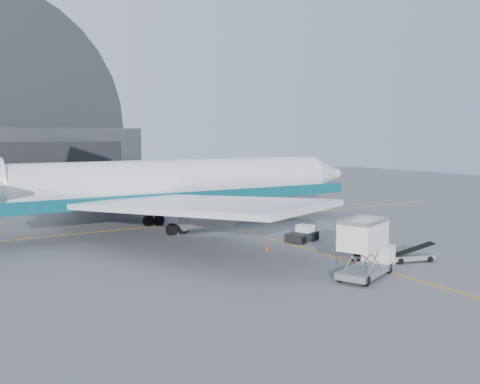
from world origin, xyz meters
TOP-DOWN VIEW (x-y plane):
  - ground at (0.00, 0.00)m, footprint 200.00×200.00m
  - taxi_lines at (0.00, 12.67)m, footprint 80.00×42.12m
  - distant_bldg_a at (38.00, 72.00)m, footprint 14.00×8.00m
  - distant_bldg_b at (55.00, 68.00)m, footprint 8.00×6.00m
  - airliner at (-7.39, 17.25)m, footprint 52.73×51.13m
  - catering_truck at (-2.75, -9.79)m, footprint 6.63×4.51m
  - pushback_tug at (2.06, 3.92)m, footprint 4.00×3.07m
  - belt_loader_a at (2.34, -4.77)m, footprint 4.79×3.86m
  - belt_loader_b at (4.29, -8.05)m, footprint 4.23×2.34m
  - traffic_cone at (-3.57, 2.25)m, footprint 0.35×0.35m

SIDE VIEW (x-z plane):
  - ground at x=0.00m, z-range 0.00..0.00m
  - distant_bldg_a at x=38.00m, z-range -2.00..2.00m
  - distant_bldg_b at x=55.00m, z-range -1.40..1.40m
  - taxi_lines at x=0.00m, z-range 0.00..0.02m
  - traffic_cone at x=-3.57m, z-range -0.01..0.49m
  - belt_loader_b at x=4.29m, z-range -0.30..1.28m
  - belt_loader_a at x=2.34m, z-range -0.36..1.53m
  - pushback_tug at x=2.06m, z-range -0.20..1.44m
  - catering_truck at x=-2.75m, z-range 0.03..4.31m
  - airliner at x=-7.39m, z-range -4.07..14.43m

